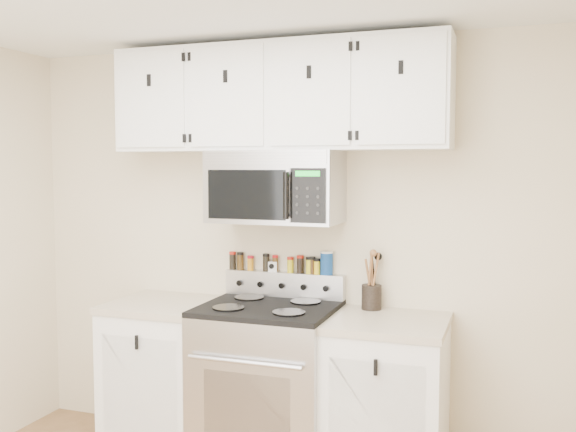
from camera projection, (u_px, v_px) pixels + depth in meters
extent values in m
cube|color=#C6B895|center=(286.00, 247.00, 3.96)|extent=(3.50, 0.01, 2.50)
cube|color=#B7B7BA|center=(268.00, 389.00, 3.72)|extent=(0.76, 0.65, 0.92)
cube|color=black|center=(247.00, 410.00, 3.43)|extent=(0.50, 0.02, 0.40)
cube|color=black|center=(268.00, 308.00, 3.69)|extent=(0.76, 0.65, 0.03)
cube|color=#B7B7BA|center=(285.00, 284.00, 3.95)|extent=(0.76, 0.08, 0.15)
cylinder|color=black|center=(228.00, 308.00, 3.60)|extent=(0.18, 0.18, 0.01)
cylinder|color=black|center=(289.00, 313.00, 3.48)|extent=(0.18, 0.18, 0.01)
cylinder|color=black|center=(249.00, 298.00, 3.89)|extent=(0.18, 0.18, 0.01)
cylinder|color=black|center=(306.00, 302.00, 3.77)|extent=(0.18, 0.18, 0.01)
cube|color=white|center=(166.00, 378.00, 3.98)|extent=(0.62, 0.60, 0.88)
cube|color=tan|center=(165.00, 305.00, 3.94)|extent=(0.64, 0.62, 0.04)
cube|color=white|center=(387.00, 405.00, 3.52)|extent=(0.62, 0.60, 0.88)
cube|color=tan|center=(388.00, 323.00, 3.48)|extent=(0.64, 0.62, 0.04)
cube|color=#9E9EA3|center=(276.00, 187.00, 3.76)|extent=(0.76, 0.38, 0.42)
cube|color=#B7B7BA|center=(264.00, 157.00, 3.56)|extent=(0.73, 0.01, 0.08)
cube|color=black|center=(246.00, 195.00, 3.61)|extent=(0.47, 0.01, 0.28)
cube|color=black|center=(308.00, 196.00, 3.49)|extent=(0.20, 0.01, 0.30)
cylinder|color=black|center=(286.00, 196.00, 3.49)|extent=(0.03, 0.03, 0.26)
cube|color=white|center=(277.00, 98.00, 3.74)|extent=(2.00, 0.33, 0.62)
cube|color=white|center=(150.00, 99.00, 3.83)|extent=(0.46, 0.01, 0.57)
cube|color=black|center=(149.00, 80.00, 3.82)|extent=(0.02, 0.01, 0.07)
cube|color=white|center=(226.00, 96.00, 3.67)|extent=(0.46, 0.01, 0.57)
cube|color=black|center=(225.00, 76.00, 3.65)|extent=(0.03, 0.01, 0.07)
cube|color=white|center=(309.00, 93.00, 3.50)|extent=(0.46, 0.01, 0.57)
cube|color=black|center=(309.00, 72.00, 3.48)|extent=(0.03, 0.01, 0.07)
cube|color=white|center=(401.00, 89.00, 3.34)|extent=(0.46, 0.01, 0.57)
cube|color=black|center=(401.00, 67.00, 3.32)|extent=(0.02, 0.01, 0.07)
cylinder|color=black|center=(372.00, 297.00, 3.72)|extent=(0.11, 0.11, 0.14)
cylinder|color=brown|center=(372.00, 278.00, 3.71)|extent=(0.01, 0.01, 0.27)
cylinder|color=brown|center=(375.00, 277.00, 3.70)|extent=(0.01, 0.01, 0.29)
cylinder|color=brown|center=(369.00, 280.00, 3.73)|extent=(0.01, 0.01, 0.25)
cylinder|color=black|center=(374.00, 279.00, 3.73)|extent=(0.01, 0.01, 0.26)
cylinder|color=brown|center=(369.00, 278.00, 3.70)|extent=(0.01, 0.01, 0.28)
cube|color=silver|center=(273.00, 266.00, 3.97)|extent=(0.06, 0.06, 0.06)
cylinder|color=navy|center=(327.00, 264.00, 3.85)|extent=(0.07, 0.07, 0.13)
cylinder|color=white|center=(327.00, 252.00, 3.84)|extent=(0.08, 0.08, 0.01)
cylinder|color=black|center=(233.00, 262.00, 4.05)|extent=(0.04, 0.04, 0.10)
cylinder|color=#B3190D|center=(232.00, 253.00, 4.05)|extent=(0.04, 0.04, 0.02)
cylinder|color=#452E10|center=(240.00, 262.00, 4.04)|extent=(0.04, 0.04, 0.09)
cylinder|color=black|center=(240.00, 254.00, 4.03)|extent=(0.04, 0.04, 0.02)
cylinder|color=orange|center=(250.00, 264.00, 4.01)|extent=(0.04, 0.04, 0.08)
cylinder|color=maroon|center=(250.00, 257.00, 4.01)|extent=(0.04, 0.04, 0.02)
cylinder|color=black|center=(266.00, 264.00, 3.98)|extent=(0.04, 0.04, 0.09)
cylinder|color=black|center=(266.00, 255.00, 3.98)|extent=(0.04, 0.04, 0.02)
cylinder|color=#442C10|center=(275.00, 265.00, 3.96)|extent=(0.03, 0.03, 0.09)
cylinder|color=#A60C10|center=(275.00, 256.00, 3.96)|extent=(0.04, 0.04, 0.02)
cylinder|color=gold|center=(290.00, 266.00, 3.93)|extent=(0.04, 0.04, 0.08)
cylinder|color=#9D170C|center=(290.00, 258.00, 3.92)|extent=(0.04, 0.04, 0.02)
cylinder|color=black|center=(300.00, 265.00, 3.91)|extent=(0.04, 0.04, 0.09)
cylinder|color=#9C160C|center=(300.00, 257.00, 3.90)|extent=(0.04, 0.04, 0.02)
cylinder|color=yellow|center=(309.00, 267.00, 3.89)|extent=(0.04, 0.04, 0.09)
cylinder|color=black|center=(310.00, 258.00, 3.88)|extent=(0.04, 0.04, 0.02)
cylinder|color=#3A240D|center=(312.00, 267.00, 3.88)|extent=(0.04, 0.04, 0.09)
cylinder|color=black|center=(312.00, 258.00, 3.88)|extent=(0.04, 0.04, 0.02)
cylinder|color=yellow|center=(317.00, 268.00, 3.87)|extent=(0.04, 0.04, 0.08)
cylinder|color=black|center=(317.00, 260.00, 3.87)|extent=(0.04, 0.04, 0.02)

